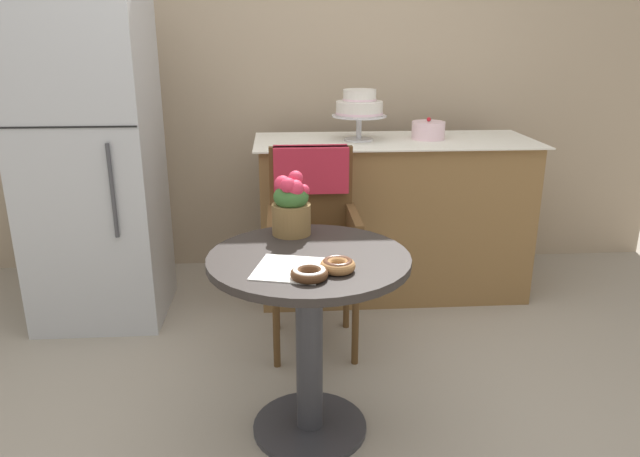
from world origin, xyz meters
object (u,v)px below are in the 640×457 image
at_px(tiered_cake_stand, 359,107).
at_px(donut_front, 309,273).
at_px(wicker_chair, 312,215).
at_px(donut_mid, 338,265).
at_px(round_layer_cake, 428,130).
at_px(cafe_table, 309,310).
at_px(refrigerator, 91,160).
at_px(flower_vase, 291,205).

bearing_deg(tiered_cake_stand, donut_front, -103.26).
bearing_deg(wicker_chair, donut_mid, -85.34).
xyz_separation_m(tiered_cake_stand, round_layer_cake, (0.39, 0.02, -0.13)).
xyz_separation_m(cafe_table, round_layer_cake, (0.74, 1.32, 0.44)).
relative_size(donut_mid, refrigerator, 0.07).
relative_size(cafe_table, wicker_chair, 0.75).
distance_m(donut_mid, flower_vase, 0.43).
bearing_deg(donut_mid, tiered_cake_stand, 79.88).
bearing_deg(cafe_table, refrigerator, 133.67).
distance_m(wicker_chair, refrigerator, 1.18).
xyz_separation_m(donut_front, tiered_cake_stand, (0.36, 1.51, 0.34)).
xyz_separation_m(donut_mid, refrigerator, (-1.14, 1.25, 0.11)).
bearing_deg(cafe_table, donut_mid, -59.87).
relative_size(donut_front, tiered_cake_stand, 0.41).
xyz_separation_m(cafe_table, wicker_chair, (0.05, 0.74, 0.13)).
relative_size(donut_front, flower_vase, 0.49).
xyz_separation_m(cafe_table, flower_vase, (-0.05, 0.24, 0.33)).
bearing_deg(donut_front, cafe_table, 87.40).
relative_size(donut_front, donut_mid, 1.04).
distance_m(donut_front, round_layer_cake, 1.71).
height_order(wicker_chair, flower_vase, flower_vase).
distance_m(donut_mid, round_layer_cake, 1.62).
height_order(tiered_cake_stand, round_layer_cake, tiered_cake_stand).
distance_m(round_layer_cake, refrigerator, 1.80).
xyz_separation_m(donut_mid, round_layer_cake, (0.65, 1.47, 0.21)).
bearing_deg(wicker_chair, flower_vase, -99.68).
bearing_deg(wicker_chair, round_layer_cake, 42.42).
distance_m(cafe_table, flower_vase, 0.41).
bearing_deg(refrigerator, tiered_cake_stand, 8.16).
distance_m(cafe_table, tiered_cake_stand, 1.46).
bearing_deg(cafe_table, round_layer_cake, 60.70).
bearing_deg(wicker_chair, refrigerator, 164.72).
xyz_separation_m(wicker_chair, tiered_cake_stand, (0.29, 0.56, 0.44)).
distance_m(cafe_table, refrigerator, 1.56).
relative_size(cafe_table, tiered_cake_stand, 2.40).
distance_m(tiered_cake_stand, round_layer_cake, 0.41).
xyz_separation_m(donut_mid, flower_vase, (-0.14, 0.39, 0.10)).
bearing_deg(round_layer_cake, tiered_cake_stand, -177.66).
height_order(donut_front, donut_mid, donut_mid).
bearing_deg(flower_vase, donut_mid, -70.10).
distance_m(flower_vase, refrigerator, 1.31).
distance_m(wicker_chair, round_layer_cake, 0.94).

